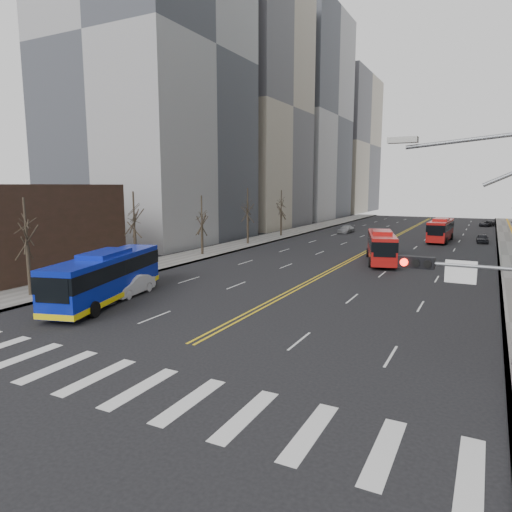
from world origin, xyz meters
TOP-DOWN VIEW (x-y plane):
  - ground at (0.00, 0.00)m, footprint 220.00×220.00m
  - sidewalk_left at (-16.50, 45.00)m, footprint 5.00×130.00m
  - crosswalk at (0.00, 0.00)m, footprint 26.70×4.00m
  - centerline at (0.00, 55.00)m, footprint 0.55×100.00m
  - office_towers at (0.12, 68.51)m, footprint 83.00×134.00m
  - street_trees at (-7.18, 34.55)m, footprint 35.20×47.20m
  - blue_bus at (-10.18, 9.60)m, footprint 5.79×12.18m
  - red_bus_near at (3.16, 34.52)m, footprint 5.11×10.71m
  - red_bus_far at (6.86, 56.29)m, footprint 2.90×10.43m
  - car_white at (-9.95, 11.69)m, footprint 2.10×4.52m
  - car_dark_mid at (12.24, 57.25)m, footprint 1.72×3.77m
  - car_silver at (-8.38, 61.74)m, footprint 2.12×4.49m
  - car_dark_far at (12.50, 86.37)m, footprint 3.10×4.30m

SIDE VIEW (x-z plane):
  - ground at x=0.00m, z-range 0.00..0.00m
  - crosswalk at x=0.00m, z-range 0.00..0.01m
  - centerline at x=0.00m, z-range 0.00..0.01m
  - sidewalk_left at x=-16.50m, z-range 0.00..0.15m
  - car_dark_far at x=12.50m, z-range 0.00..1.09m
  - car_dark_mid at x=12.24m, z-range 0.00..1.25m
  - car_silver at x=-8.38m, z-range 0.00..1.27m
  - car_white at x=-9.95m, z-range 0.00..1.43m
  - blue_bus at x=-10.18m, z-range 0.09..3.57m
  - red_bus_far at x=6.86m, z-range 0.19..3.50m
  - red_bus_near at x=3.16m, z-range 0.19..3.52m
  - street_trees at x=-7.18m, z-range 1.07..8.67m
  - office_towers at x=0.12m, z-range -5.08..52.92m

